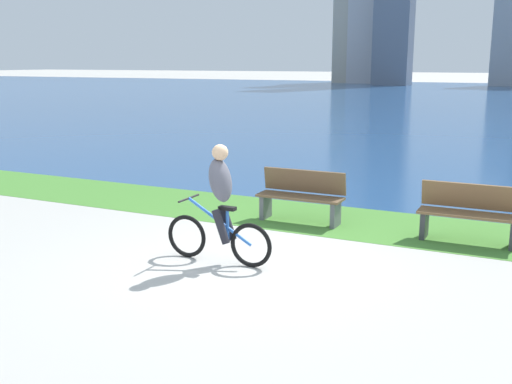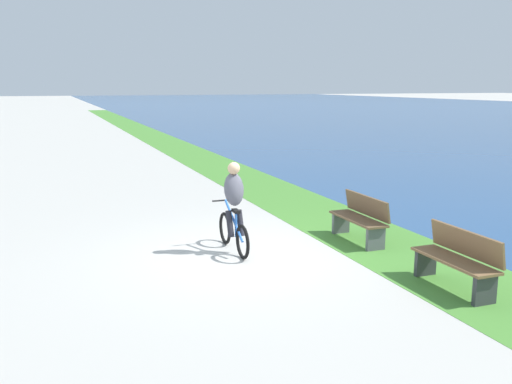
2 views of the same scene
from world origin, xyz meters
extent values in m
plane|color=#B2AFA8|center=(0.00, 0.00, 0.00)|extent=(300.00, 300.00, 0.00)
cube|color=#478433|center=(0.00, 2.76, 0.00)|extent=(120.00, 2.13, 0.01)
cube|color=navy|center=(0.00, 40.10, 0.00)|extent=(300.00, 72.54, 0.00)
torus|color=black|center=(-0.85, -0.09, 0.31)|extent=(0.62, 0.06, 0.62)
torus|color=black|center=(0.16, -0.09, 0.31)|extent=(0.62, 0.06, 0.62)
cylinder|color=blue|center=(-0.32, -0.09, 0.59)|extent=(0.99, 0.04, 0.60)
cylinder|color=blue|center=(-0.19, -0.09, 0.54)|extent=(0.04, 0.04, 0.46)
cube|color=black|center=(-0.19, -0.09, 0.79)|extent=(0.24, 0.10, 0.05)
cylinder|color=black|center=(-0.80, -0.09, 0.87)|extent=(0.03, 0.52, 0.03)
ellipsoid|color=#595966|center=(-0.29, -0.09, 1.17)|extent=(0.40, 0.36, 0.65)
sphere|color=#D8AD84|center=(-0.29, -0.09, 1.55)|extent=(0.22, 0.22, 0.22)
cylinder|color=#26262D|center=(-0.24, -0.19, 0.55)|extent=(0.27, 0.11, 0.49)
cylinder|color=#26262D|center=(-0.24, 0.01, 0.55)|extent=(0.27, 0.11, 0.49)
cube|color=brown|center=(-0.10, 2.38, 0.45)|extent=(1.50, 0.45, 0.04)
cube|color=brown|center=(-0.10, 2.57, 0.70)|extent=(1.50, 0.11, 0.40)
cube|color=#595960|center=(0.55, 2.38, 0.23)|extent=(0.08, 0.37, 0.45)
cube|color=#595960|center=(-0.75, 2.38, 0.23)|extent=(0.08, 0.37, 0.45)
cube|color=brown|center=(2.67, 2.37, 0.45)|extent=(1.50, 0.45, 0.04)
cube|color=brown|center=(2.67, 2.56, 0.70)|extent=(1.50, 0.11, 0.40)
cube|color=#38383D|center=(2.02, 2.37, 0.23)|extent=(0.08, 0.37, 0.45)
cube|color=#ADA899|center=(-19.91, 70.06, 6.39)|extent=(3.43, 4.43, 12.77)
cube|color=#B7B7BC|center=(-19.86, 71.04, 6.32)|extent=(4.07, 3.10, 12.63)
cube|color=#B7B7BC|center=(-14.96, 69.99, 9.43)|extent=(3.61, 3.79, 18.85)
cube|color=#8C939E|center=(-1.09, 67.26, 6.02)|extent=(3.08, 2.79, 12.03)
camera|label=1|loc=(3.61, -7.11, 2.74)|focal=42.41mm
camera|label=2|loc=(9.05, -3.20, 3.02)|focal=39.16mm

